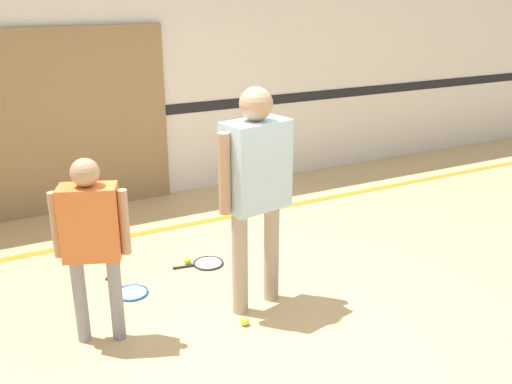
# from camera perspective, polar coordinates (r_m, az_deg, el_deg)

# --- Properties ---
(ground_plane) EXTENTS (16.00, 16.00, 0.00)m
(ground_plane) POSITION_cam_1_polar(r_m,az_deg,el_deg) (4.43, 0.50, -12.48)
(ground_plane) COLOR tan
(wall_back) EXTENTS (16.00, 0.07, 3.20)m
(wall_back) POSITION_cam_1_polar(r_m,az_deg,el_deg) (6.61, -11.94, 12.68)
(wall_back) COLOR silver
(wall_back) RESTS_ON ground_plane
(wall_panel) EXTENTS (2.73, 0.05, 2.00)m
(wall_panel) POSITION_cam_1_polar(r_m,az_deg,el_deg) (6.45, -20.70, 6.26)
(wall_panel) COLOR #93754C
(wall_panel) RESTS_ON ground_plane
(floor_stripe) EXTENTS (14.40, 0.10, 0.01)m
(floor_stripe) POSITION_cam_1_polar(r_m,az_deg,el_deg) (6.03, -8.13, -3.49)
(floor_stripe) COLOR orange
(floor_stripe) RESTS_ON ground_plane
(person_instructor) EXTENTS (0.64, 0.36, 1.72)m
(person_instructor) POSITION_cam_1_polar(r_m,az_deg,el_deg) (4.16, 0.00, 1.53)
(person_instructor) COLOR tan
(person_instructor) RESTS_ON ground_plane
(person_student_left) EXTENTS (0.48, 0.33, 1.34)m
(person_student_left) POSITION_cam_1_polar(r_m,az_deg,el_deg) (3.96, -16.16, -3.88)
(person_student_left) COLOR gray
(person_student_left) RESTS_ON ground_plane
(racket_spare_on_floor) EXTENTS (0.48, 0.32, 0.03)m
(racket_spare_on_floor) POSITION_cam_1_polar(r_m,az_deg,el_deg) (5.22, -4.97, -7.12)
(racket_spare_on_floor) COLOR #28282D
(racket_spare_on_floor) RESTS_ON ground_plane
(racket_second_spare) EXTENTS (0.35, 0.52, 0.03)m
(racket_second_spare) POSITION_cam_1_polar(r_m,az_deg,el_deg) (4.86, -12.45, -9.71)
(racket_second_spare) COLOR blue
(racket_second_spare) RESTS_ON ground_plane
(tennis_ball_near_instructor) EXTENTS (0.07, 0.07, 0.07)m
(tennis_ball_near_instructor) POSITION_cam_1_polar(r_m,az_deg,el_deg) (4.33, -1.13, -12.79)
(tennis_ball_near_instructor) COLOR #CCE038
(tennis_ball_near_instructor) RESTS_ON ground_plane
(tennis_ball_by_spare_racket) EXTENTS (0.07, 0.07, 0.07)m
(tennis_ball_by_spare_racket) POSITION_cam_1_polar(r_m,az_deg,el_deg) (5.24, -6.88, -6.83)
(tennis_ball_by_spare_racket) COLOR #CCE038
(tennis_ball_by_spare_racket) RESTS_ON ground_plane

